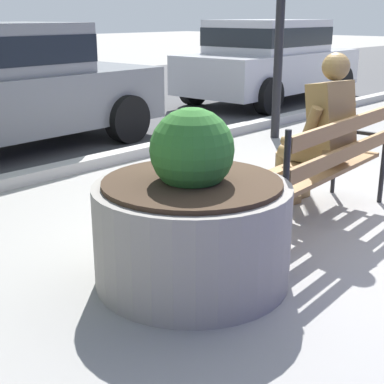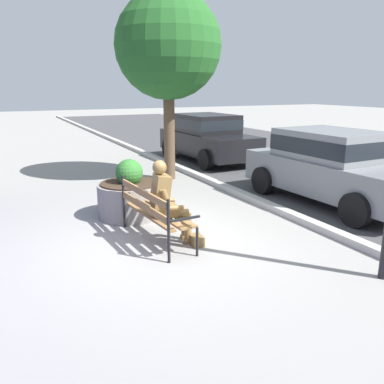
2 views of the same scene
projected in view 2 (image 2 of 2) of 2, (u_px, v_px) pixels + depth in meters
The scene contains 8 objects.
ground_plane at pixel (154, 247), 6.41m from camera, with size 80.00×80.00×0.00m, color gray.
curb_stone at pixel (298, 218), 7.63m from camera, with size 60.00×0.20×0.12m, color #B2AFA8.
park_bench at pixel (153, 209), 6.50m from camera, with size 1.83×0.65×0.95m.
bronze_statue_seated at pixel (170, 204), 6.37m from camera, with size 0.70×0.78×1.37m.
concrete_planter at pixel (130, 196), 7.83m from camera, with size 1.25×1.25×1.13m.
street_tree_near_bench at pixel (168, 46), 10.28m from camera, with size 2.73×2.73×4.84m.
parked_car_black at pixel (207, 136), 13.64m from camera, with size 4.16×2.04×1.56m.
parked_car_grey at pixel (333, 164), 8.67m from camera, with size 4.16×2.04×1.56m.
Camera 2 is at (5.63, -2.10, 2.46)m, focal length 37.85 mm.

